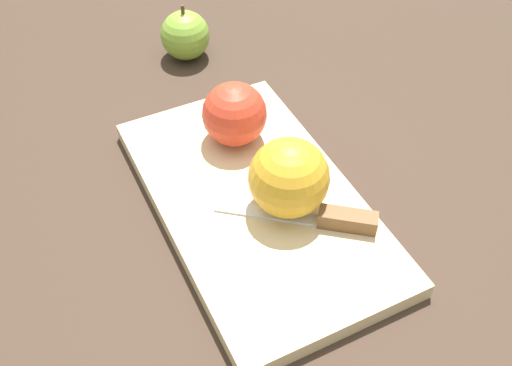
{
  "coord_description": "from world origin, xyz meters",
  "views": [
    {
      "loc": [
        0.35,
        -0.26,
        0.5
      ],
      "look_at": [
        0.0,
        0.0,
        0.04
      ],
      "focal_mm": 42.0,
      "sensor_mm": 36.0,
      "label": 1
    }
  ],
  "objects": [
    {
      "name": "knife",
      "position": [
        0.08,
        0.04,
        0.03
      ],
      "size": [
        0.14,
        0.13,
        0.02
      ],
      "rotation": [
        0.0,
        0.0,
        -2.41
      ],
      "color": "silver",
      "rests_on": "cutting_board"
    },
    {
      "name": "apple_whole",
      "position": [
        -0.29,
        0.1,
        0.03
      ],
      "size": [
        0.07,
        0.07,
        0.08
      ],
      "color": "olive",
      "rests_on": "ground_plane"
    },
    {
      "name": "apple_half_right",
      "position": [
        0.03,
        0.02,
        0.06
      ],
      "size": [
        0.08,
        0.08,
        0.08
      ],
      "rotation": [
        0.0,
        0.0,
        0.39
      ],
      "color": "gold",
      "rests_on": "cutting_board"
    },
    {
      "name": "cutting_board",
      "position": [
        0.0,
        0.0,
        0.01
      ],
      "size": [
        0.39,
        0.26,
        0.02
      ],
      "color": "#D1B789",
      "rests_on": "ground_plane"
    },
    {
      "name": "ground_plane",
      "position": [
        0.0,
        0.0,
        0.0
      ],
      "size": [
        4.0,
        4.0,
        0.0
      ],
      "primitive_type": "plane",
      "color": "#38281E"
    },
    {
      "name": "apple_half_left",
      "position": [
        -0.09,
        0.04,
        0.06
      ],
      "size": [
        0.07,
        0.07,
        0.07
      ],
      "rotation": [
        0.0,
        0.0,
        0.45
      ],
      "color": "red",
      "rests_on": "cutting_board"
    }
  ]
}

